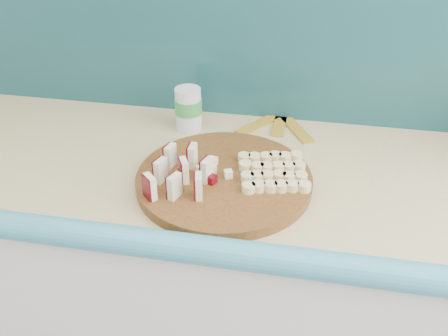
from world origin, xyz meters
The scene contains 8 objects.
kitchen_counter centered at (0.10, 1.50, 0.46)m, with size 2.20×0.63×0.91m.
backsplash centered at (0.10, 1.79, 1.16)m, with size 2.20×0.02×0.50m, color teal.
cutting_board centered at (0.01, 1.43, 0.92)m, with size 0.40×0.40×0.03m, color #45230E.
apple_wedges centered at (-0.08, 1.38, 0.96)m, with size 0.13×0.17×0.06m.
apple_chunks centered at (-0.01, 1.42, 0.95)m, with size 0.06×0.07×0.02m.
banana_slices centered at (0.12, 1.45, 0.94)m, with size 0.17×0.17×0.02m.
canister centered at (-0.13, 1.67, 0.97)m, with size 0.07×0.07×0.12m.
banana_peel centered at (0.11, 1.73, 0.91)m, with size 0.22×0.18×0.01m.
Camera 1 is at (0.18, 0.50, 1.58)m, focal length 40.00 mm.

